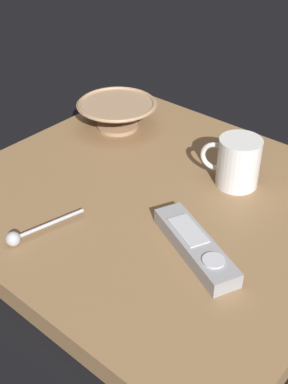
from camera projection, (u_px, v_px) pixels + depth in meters
ground_plane at (158, 212)px, 0.90m from camera, size 6.00×6.00×0.00m
table at (158, 204)px, 0.89m from camera, size 0.61×0.67×0.04m
cereal_bowl at (117, 113)px, 1.07m from camera, size 0.17×0.17×0.06m
coffee_mug at (237, 162)px, 0.88m from camera, size 0.08×0.11×0.09m
teaspoon at (23, 235)px, 0.78m from camera, size 0.13×0.04×0.02m
tv_remote_near at (195, 246)px, 0.75m from camera, size 0.12×0.19×0.03m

